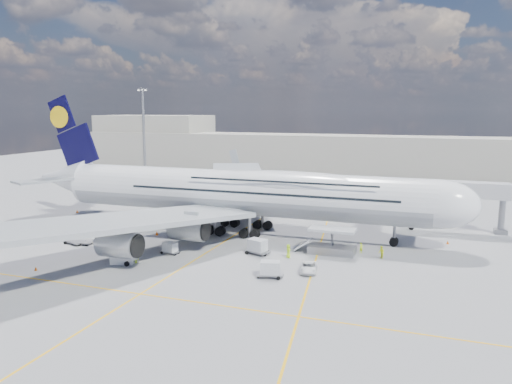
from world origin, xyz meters
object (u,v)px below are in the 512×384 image
(cone_wing_right_inner, at_px, (157,233))
(cone_tail, at_px, (77,211))
(dolly_row_b, at_px, (75,242))
(catering_truck_outer, at_px, (227,184))
(cone_wing_right_outer, at_px, (36,269))
(dolly_back, at_px, (45,237))
(baggage_tug, at_px, (122,258))
(jet_bridge, at_px, (431,192))
(dolly_nose_near, at_px, (270,269))
(dolly_nose_far, at_px, (257,246))
(service_van, at_px, (309,267))
(crew_van, at_px, (288,251))
(cargo_loader, at_px, (331,245))
(cone_wing_left_inner, at_px, (263,207))
(cone_nose, at_px, (448,242))
(dolly_row_a, at_px, (82,242))
(crew_loader, at_px, (381,252))
(crew_nose, at_px, (361,248))
(crew_tug, at_px, (135,257))
(cone_wing_left_outer, at_px, (213,195))
(airliner, at_px, (241,192))
(catering_truck_inner, at_px, (223,203))
(crew_wing, at_px, (126,233))
(light_mast, at_px, (144,137))
(dolly_row_c, at_px, (170,248))

(cone_wing_right_inner, xyz_separation_m, cone_tail, (-24.24, 10.26, -0.01))
(cone_tail, bearing_deg, dolly_row_b, -51.41)
(catering_truck_outer, distance_m, cone_wing_right_outer, 64.18)
(dolly_back, relative_size, baggage_tug, 1.11)
(jet_bridge, relative_size, catering_truck_outer, 2.42)
(dolly_nose_near, bearing_deg, jet_bridge, 45.41)
(dolly_nose_far, xyz_separation_m, cone_wing_right_outer, (-24.16, -16.49, -0.91))
(service_van, distance_m, crew_van, 6.58)
(catering_truck_outer, bearing_deg, cargo_loader, -38.06)
(cone_wing_left_inner, distance_m, cone_wing_right_outer, 50.38)
(cone_nose, bearing_deg, dolly_row_a, -160.16)
(crew_loader, bearing_deg, baggage_tug, -92.55)
(baggage_tug, xyz_separation_m, crew_nose, (29.10, 15.93, -0.04))
(dolly_row_a, distance_m, service_van, 35.68)
(service_van, bearing_deg, crew_tug, -178.44)
(crew_loader, bearing_deg, crew_tug, -93.21)
(dolly_row_a, bearing_deg, cone_wing_left_outer, 89.31)
(dolly_row_b, xyz_separation_m, dolly_nose_far, (27.96, 4.42, 0.78))
(crew_loader, bearing_deg, dolly_row_a, -106.26)
(crew_van, distance_m, cone_wing_left_inner, 35.24)
(airliner, relative_size, dolly_back, 22.26)
(jet_bridge, distance_m, dolly_nose_near, 36.05)
(catering_truck_outer, height_order, cone_wing_right_inner, catering_truck_outer)
(dolly_row_b, height_order, catering_truck_inner, catering_truck_inner)
(cone_wing_left_inner, bearing_deg, dolly_back, -124.64)
(crew_loader, xyz_separation_m, crew_van, (-12.19, -3.79, 0.04))
(crew_wing, distance_m, cone_wing_left_outer, 41.44)
(dolly_nose_near, xyz_separation_m, cone_tail, (-48.11, 23.65, -0.79))
(light_mast, relative_size, crew_wing, 13.22)
(service_van, xyz_separation_m, cone_tail, (-52.09, 20.11, -0.30))
(crew_wing, relative_size, cone_nose, 3.52)
(light_mast, bearing_deg, crew_van, -41.75)
(dolly_row_b, relative_size, crew_van, 1.95)
(cone_wing_left_outer, distance_m, cone_wing_right_inner, 38.15)
(catering_truck_outer, bearing_deg, cone_tail, -105.65)
(service_van, bearing_deg, jet_bridge, 53.91)
(catering_truck_outer, xyz_separation_m, cone_wing_right_outer, (0.74, -64.15, -1.79))
(crew_nose, relative_size, cone_tail, 2.51)
(catering_truck_inner, xyz_separation_m, cone_wing_left_outer, (-10.16, 17.40, -1.77))
(dolly_row_a, bearing_deg, cone_wing_left_inner, 65.01)
(dolly_back, distance_m, cone_tail, 20.40)
(cone_tail, bearing_deg, baggage_tug, -42.09)
(crew_loader, relative_size, crew_van, 0.96)
(dolly_row_c, distance_m, crew_loader, 29.57)
(dolly_row_c, height_order, baggage_tug, baggage_tug)
(airliner, xyz_separation_m, dolly_nose_near, (11.62, -19.80, -5.79))
(light_mast, height_order, catering_truck_outer, light_mast)
(crew_wing, height_order, cone_wing_left_inner, crew_wing)
(cone_wing_left_inner, bearing_deg, crew_wing, -111.78)
(airliner, bearing_deg, dolly_row_b, -144.00)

